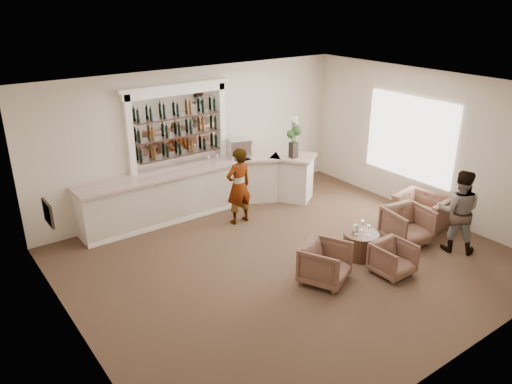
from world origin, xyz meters
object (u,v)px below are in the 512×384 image
sommelier (239,186)px  guest (458,211)px  armchair_right (407,226)px  bar_counter (203,189)px  cocktail_table (360,245)px  armchair_center (393,259)px  flower_vase (294,135)px  espresso_machine (239,148)px  armchair_far (422,211)px  armchair_left (325,263)px

sommelier → guest: bearing=126.0°
armchair_right → guest: bearing=-44.8°
bar_counter → sommelier: 1.06m
cocktail_table → guest: size_ratio=0.40×
bar_counter → armchair_center: bar_counter is taller
armchair_center → armchair_right: (1.22, 0.65, 0.07)m
cocktail_table → bar_counter: bearing=111.1°
cocktail_table → guest: (1.72, -0.92, 0.60)m
bar_counter → guest: bearing=-55.5°
sommelier → bar_counter: bearing=-70.2°
bar_counter → flower_vase: bearing=-19.2°
armchair_center → armchair_right: size_ratio=0.81×
cocktail_table → espresso_machine: 3.90m
armchair_right → armchair_far: (0.96, 0.33, -0.04)m
bar_counter → armchair_far: size_ratio=5.33×
bar_counter → guest: guest is taller
cocktail_table → armchair_left: (-1.20, -0.26, 0.12)m
cocktail_table → armchair_left: size_ratio=0.85×
bar_counter → armchair_center: (1.39, -4.45, -0.26)m
bar_counter → armchair_center: 4.67m
cocktail_table → armchair_far: 2.17m
guest → sommelier: bearing=1.2°
bar_counter → armchair_left: 3.91m
bar_counter → flower_vase: 2.50m
cocktail_table → flower_vase: flower_vase is taller
armchair_far → flower_vase: size_ratio=1.07×
guest → bar_counter: bearing=-1.7°
armchair_far → guest: bearing=-31.0°
sommelier → armchair_right: sommelier is taller
sommelier → armchair_far: size_ratio=1.62×
armchair_center → guest: bearing=-3.8°
sommelier → flower_vase: bearing=-174.4°
guest → armchair_far: size_ratio=1.58×
cocktail_table → armchair_center: (-0.02, -0.81, 0.06)m
guest → espresso_machine: bearing=-12.4°
armchair_right → bar_counter: bearing=134.7°
armchair_center → armchair_far: armchair_far is taller
cocktail_table → armchair_left: 1.23m
cocktail_table → flower_vase: bearing=76.5°
cocktail_table → armchair_right: (1.20, -0.16, 0.14)m
flower_vase → guest: bearing=-75.0°
bar_counter → espresso_machine: espresso_machine is taller
espresso_machine → sommelier: bearing=-107.9°
bar_counter → armchair_right: 4.62m
sommelier → guest: 4.55m
sommelier → armchair_center: size_ratio=2.52×
bar_counter → armchair_left: bar_counter is taller
armchair_center → armchair_right: bearing=27.7°
armchair_left → armchair_right: (2.40, 0.10, 0.02)m
espresso_machine → armchair_left: bearing=-85.5°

